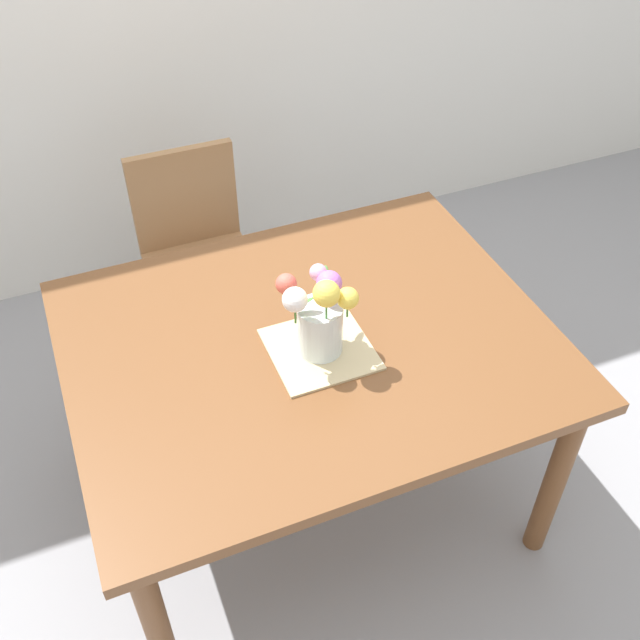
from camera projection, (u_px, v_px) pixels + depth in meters
ground_plane at (311, 490)px, 2.73m from camera, size 12.00×12.00×0.00m
dining_table at (310, 359)px, 2.27m from camera, size 1.43×1.14×0.78m
chair_far at (196, 247)px, 2.97m from camera, size 0.42×0.42×0.90m
placemat at (320, 349)px, 2.17m from camera, size 0.29×0.29×0.01m
flower_vase at (319, 314)px, 2.07m from camera, size 0.21×0.21×0.29m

